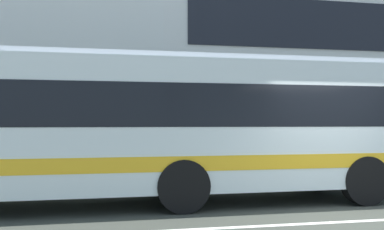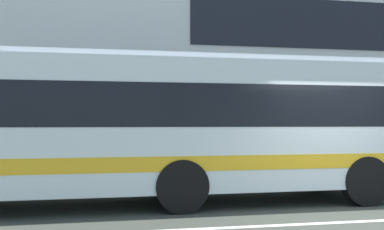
% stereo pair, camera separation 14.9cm
% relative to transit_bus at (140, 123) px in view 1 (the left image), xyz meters
% --- Properties ---
extents(ground_plane, '(160.00, 160.00, 0.00)m').
position_rel_transit_bus_xyz_m(ground_plane, '(3.65, -2.54, -1.67)').
color(ground_plane, '#393D35').
extents(lane_centre_line, '(60.00, 0.16, 0.01)m').
position_rel_transit_bus_xyz_m(lane_centre_line, '(3.65, -2.54, -1.67)').
color(lane_centre_line, silver).
rests_on(lane_centre_line, ground_plane).
extents(apartment_block_right, '(21.85, 10.55, 9.24)m').
position_rel_transit_bus_xyz_m(apartment_block_right, '(12.50, 11.88, 2.95)').
color(apartment_block_right, silver).
rests_on(apartment_block_right, ground_plane).
extents(transit_bus, '(10.95, 2.70, 3.02)m').
position_rel_transit_bus_xyz_m(transit_bus, '(0.00, 0.00, 0.00)').
color(transit_bus, silver).
rests_on(transit_bus, ground_plane).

